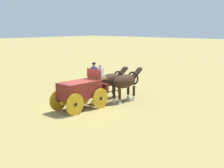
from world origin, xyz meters
TOP-DOWN VIEW (x-y plane):
  - ground_plane at (0.00, 0.00)m, footprint 220.00×220.00m
  - show_wagon at (0.17, -0.00)m, footprint 5.59×1.76m
  - draft_horse_near at (3.66, 0.62)m, footprint 3.03×0.91m
  - draft_horse_off at (3.64, -0.68)m, footprint 3.21×0.96m

SIDE VIEW (x-z plane):
  - ground_plane at x=0.00m, z-range 0.00..0.00m
  - show_wagon at x=0.17m, z-range -0.17..2.60m
  - draft_horse_near at x=3.66m, z-range 0.22..2.37m
  - draft_horse_off at x=3.64m, z-range 0.24..2.45m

